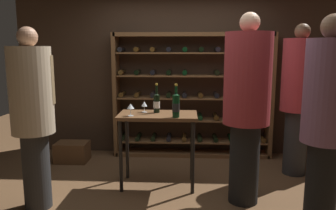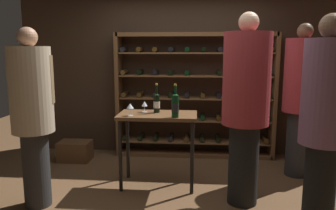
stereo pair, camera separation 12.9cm
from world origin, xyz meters
The scene contains 14 objects.
ground_plane centered at (0.00, 0.00, 0.00)m, with size 9.29×9.29×0.00m, color brown.
back_wall centered at (0.00, 1.65, 1.35)m, with size 5.28×0.10×2.70m, color #3D2B1E.
wine_rack centered at (0.20, 1.44, 0.97)m, with size 2.49×0.32×1.95m.
tasting_table centered at (-0.24, 0.20, 0.79)m, with size 0.96×0.53×0.92m.
person_guest_plum_blouse centered at (1.37, -0.76, 1.11)m, with size 0.43×0.43×2.00m.
person_guest_blue_shirt centered at (-1.50, -0.45, 1.07)m, with size 0.45×0.44×1.93m.
person_bystander_red_print centered at (1.60, 0.71, 1.13)m, with size 0.46×0.46×2.03m.
person_guest_khaki centered at (0.75, -0.19, 1.15)m, with size 0.50×0.50×2.08m.
wine_crate centered at (-1.63, 1.03, 0.15)m, with size 0.48×0.34×0.30m, color brown.
display_cabinet centered at (2.15, 1.13, 0.85)m, with size 0.44×0.36×1.70m, color #4C2D1E.
wine_bottle_red_label centered at (-0.26, 0.28, 1.05)m, with size 0.08×0.08×0.36m.
wine_bottle_amber_reserve centered at (-0.02, 0.00, 1.07)m, with size 0.09×0.09×0.39m.
wine_glass_stemmed_left centered at (-0.42, 0.29, 1.02)m, with size 0.08×0.08×0.14m.
wine_glass_stemmed_center centered at (-0.55, 0.05, 1.03)m, with size 0.09×0.09×0.15m.
Camera 1 is at (0.09, -3.74, 1.70)m, focal length 35.25 mm.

